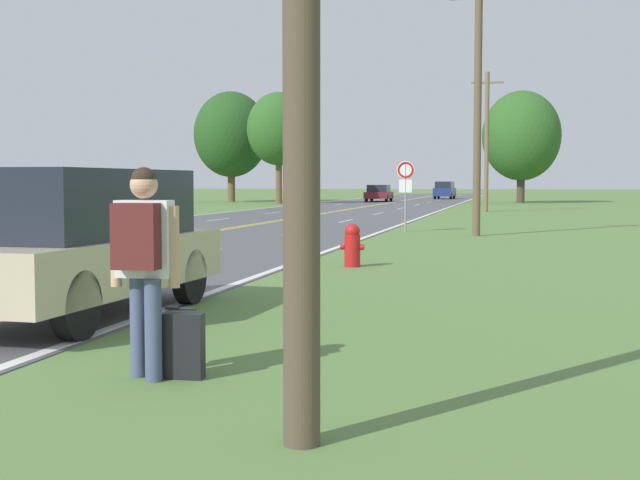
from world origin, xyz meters
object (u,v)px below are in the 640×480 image
Objects in this scene: suitcase at (181,346)px; tree_left_verge at (521,136)px; hitchhiker_person at (143,250)px; tree_behind_sign at (279,129)px; tree_mid_treeline at (231,135)px; fire_hydrant at (352,245)px; car_dark_blue_van_mid_near at (445,190)px; car_champagne_suv_nearest at (80,239)px; traffic_sign at (406,179)px; car_maroon_sedan_approaching at (379,193)px.

tree_left_verge is (2.84, 65.92, 5.06)m from suitcase.
hitchhiker_person is 0.21× the size of tree_left_verge.
tree_mid_treeline reaches higher than tree_behind_sign.
car_dark_blue_van_mid_near is at bearing 93.27° from fire_hydrant.
fire_hydrant is 7.61m from car_champagne_suv_nearest.
car_champagne_suv_nearest is (-1.55, -20.00, -0.82)m from traffic_sign.
hitchhiker_person reaches higher than fire_hydrant.
hitchhiker_person is at bearing -75.73° from tree_behind_sign.
hitchhiker_person is 3.84m from car_champagne_suv_nearest.
traffic_sign is 20.07m from car_champagne_suv_nearest.
car_maroon_sedan_approaching is 13.87m from car_dark_blue_van_mid_near.
car_dark_blue_van_mid_near is (10.90, 21.73, -4.82)m from tree_behind_sign.
suitcase is 61.29m from tree_behind_sign.
traffic_sign is at bearing -0.48° from hitchhiker_person.
tree_behind_sign is 0.93× the size of tree_mid_treeline.
tree_left_verge is at bearing 20.60° from tree_behind_sign.
tree_mid_treeline is at bearing 115.78° from traffic_sign.
hitchhiker_person is 0.89m from suitcase.
fire_hydrant is 0.36× the size of traffic_sign.
tree_mid_treeline is at bearing -160.80° from car_champagne_suv_nearest.
fire_hydrant is 70.64m from car_dark_blue_van_mid_near.
hitchhiker_person is 68.36m from car_maroon_sedan_approaching.
suitcase is at bearing -71.98° from tree_mid_treeline.
tree_mid_treeline is (-5.57, 5.21, -0.08)m from tree_behind_sign.
suitcase is 0.07× the size of tree_left_verge.
car_dark_blue_van_mid_near is (-7.29, 14.89, -4.45)m from tree_left_verge.
car_dark_blue_van_mid_near is at bearing 0.76° from hitchhiker_person.
traffic_sign is 39.04m from tree_behind_sign.
tree_behind_sign reaches higher than car_maroon_sedan_approaching.
suitcase is 10.31m from fire_hydrant.
traffic_sign is at bearing 0.25° from suitcase.
car_champagne_suv_nearest is (-5.36, -62.92, -4.36)m from tree_left_verge.
tree_left_verge reaches higher than car_champagne_suv_nearest.
hitchhiker_person is 81.05m from car_dark_blue_van_mid_near.
hitchhiker_person is at bearing -89.27° from fire_hydrant.
car_dark_blue_van_mid_near is (-1.93, 77.82, -0.09)m from car_champagne_suv_nearest.
traffic_sign is (-0.68, 23.12, 0.69)m from hitchhiker_person.
hitchhiker_person is 0.20× the size of tree_mid_treeline.
suitcase is 0.15× the size of car_dark_blue_van_mid_near.
tree_behind_sign is at bearing 12.39° from suitcase.
fire_hydrant is at bearing -93.36° from tree_left_verge.
tree_left_verge is at bearing 28.86° from car_dark_blue_van_mid_near.
hitchhiker_person is 0.43× the size of car_dark_blue_van_mid_near.
suitcase is at bearing 42.53° from car_champagne_suv_nearest.
car_maroon_sedan_approaching is (-7.94, 44.69, -1.07)m from traffic_sign.
tree_left_verge is 2.12× the size of car_dark_blue_van_mid_near.
hitchhiker_person reaches higher than car_dark_blue_van_mid_near.
car_dark_blue_van_mid_near is at bearing 45.08° from tree_mid_treeline.
car_champagne_suv_nearest is at bearing -77.11° from tree_behind_sign.
traffic_sign is at bearing -68.28° from tree_behind_sign.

